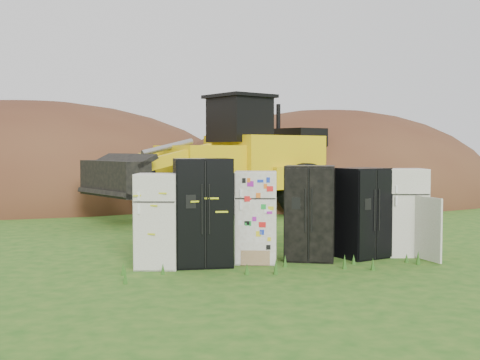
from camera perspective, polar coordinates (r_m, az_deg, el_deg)
The scene contains 10 objects.
ground at distance 11.02m, azimuth 4.82°, elevation -7.62°, with size 120.00×120.00×0.00m, color #205316.
fridge_leftmost at distance 10.34m, azimuth -7.84°, elevation -3.84°, with size 0.71×0.68×1.61m, color silver, non-canonical shape.
fridge_black_side at distance 10.43m, azimuth -3.56°, elevation -3.06°, with size 0.97×0.77×1.86m, color black, non-canonical shape.
fridge_sticker at distance 10.73m, azimuth 1.51°, elevation -3.51°, with size 0.72×0.67×1.62m, color white, non-canonical shape.
fridge_dark_mid at distance 11.01m, azimuth 6.63°, elevation -3.11°, with size 0.88×0.72×1.72m, color black, non-canonical shape.
fridge_black_right at distance 11.42m, azimuth 11.50°, elevation -3.06°, with size 0.84×0.70×1.67m, color black, non-canonical shape.
fridge_open_door at distance 11.86m, azimuth 15.34°, elevation -2.94°, with size 0.75×0.69×1.65m, color silver, non-canonical shape.
wheel_loader at distance 17.69m, azimuth -2.36°, elevation 2.34°, with size 7.54×3.06×3.65m, color gold, non-canonical shape.
dirt_mound_right at distance 23.86m, azimuth 8.51°, elevation -1.91°, with size 13.73×10.07×7.09m, color #442216.
dirt_mound_left at distance 24.79m, azimuth -19.33°, elevation -1.86°, with size 17.34×13.01×7.76m, color #442216.
Camera 1 is at (-3.55, -10.24, 2.03)m, focal length 45.00 mm.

